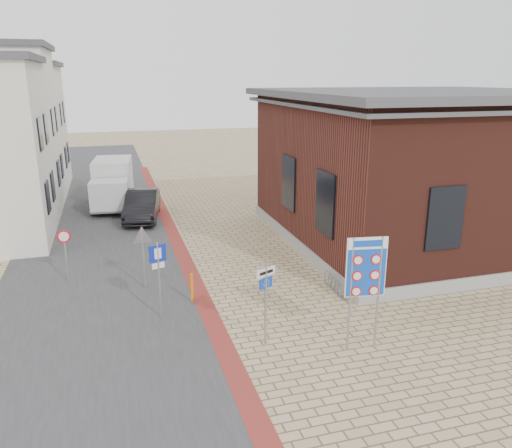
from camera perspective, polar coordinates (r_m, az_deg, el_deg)
ground at (r=15.41m, az=3.40°, el=-12.14°), size 120.00×120.00×0.00m
road_strip at (r=28.67m, az=-17.52°, el=0.84°), size 7.00×60.00×0.02m
curb_strip at (r=24.01m, az=-9.25°, el=-1.57°), size 0.60×40.00×0.02m
brick_building at (r=24.29m, az=18.20°, el=6.47°), size 13.00×13.00×6.80m
townhouse_far at (r=37.37m, az=-26.54°, el=9.89°), size 7.40×6.40×8.30m
bike_rack at (r=18.06m, az=9.02°, el=-6.91°), size 0.08×1.80×0.60m
sedan at (r=27.38m, az=-12.87°, el=2.12°), size 2.38×4.85×1.53m
box_truck at (r=30.28m, az=-16.09°, el=4.48°), size 2.61×5.36×2.71m
border_sign at (r=13.83m, az=12.46°, el=-5.06°), size 1.12×0.22×3.30m
essen_sign at (r=14.01m, az=1.12°, el=-7.67°), size 0.62×0.32×2.48m
parking_sign at (r=15.79m, az=-11.10°, el=-4.84°), size 0.54×0.21×2.52m
yield_sign at (r=18.08m, az=-12.84°, el=-2.09°), size 0.81×0.08×2.29m
speed_sign at (r=19.51m, az=-20.97°, el=-2.61°), size 0.49×0.07×2.06m
bollard at (r=17.10m, az=-7.33°, el=-7.27°), size 0.11×0.11×1.05m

